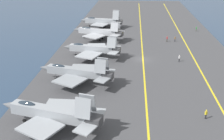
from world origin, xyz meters
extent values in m
plane|color=navy|center=(0.00, 0.00, 0.00)|extent=(2000.00, 2000.00, 0.00)
cube|color=#424244|center=(0.00, 0.00, 0.20)|extent=(211.96, 49.00, 0.40)
cube|color=yellow|center=(0.00, -13.48, 0.40)|extent=(190.76, 1.80, 0.01)
cube|color=yellow|center=(0.00, 0.00, 0.40)|extent=(190.77, 0.36, 0.01)
cube|color=#93999E|center=(-32.96, 15.45, 3.10)|extent=(4.84, 12.86, 1.76)
cone|color=#5B5E60|center=(-31.14, 22.67, 3.10)|extent=(2.21, 2.76, 1.67)
cube|color=#38383A|center=(-34.82, 8.05, 3.10)|extent=(2.47, 2.51, 1.50)
ellipsoid|color=#232D38|center=(-32.01, 19.23, 3.94)|extent=(1.70, 3.26, 0.97)
cube|color=#93999E|center=(-36.20, 15.82, 2.53)|extent=(6.77, 7.11, 0.28)
cube|color=#93999E|center=(-29.93, 14.24, 2.53)|extent=(4.72, 5.56, 0.28)
cube|color=#93999E|center=(-35.38, 9.62, 5.50)|extent=(1.49, 2.58, 3.00)
cube|color=#93999E|center=(-33.59, 9.17, 5.50)|extent=(1.49, 2.58, 3.00)
cube|color=#93999E|center=(-36.91, 9.12, 3.10)|extent=(3.55, 3.36, 0.20)
cube|color=#93999E|center=(-32.48, 8.00, 3.10)|extent=(2.97, 2.62, 0.20)
cylinder|color=#B2B2B7|center=(-31.80, 20.07, 1.31)|extent=(0.16, 0.16, 1.82)
cylinder|color=black|center=(-31.80, 20.07, 0.70)|extent=(0.36, 0.64, 0.60)
cylinder|color=#B2B2B7|center=(-34.47, 14.49, 1.31)|extent=(0.16, 0.16, 1.82)
cylinder|color=black|center=(-34.47, 14.49, 0.70)|extent=(0.36, 0.64, 0.60)
cylinder|color=#B2B2B7|center=(-32.08, 13.89, 1.31)|extent=(0.16, 0.16, 1.82)
cylinder|color=black|center=(-32.08, 13.89, 0.70)|extent=(0.36, 0.64, 0.60)
cube|color=gray|center=(-16.01, 14.82, 3.02)|extent=(4.49, 12.49, 1.64)
cone|color=#5B5E60|center=(-14.33, 21.85, 3.02)|extent=(2.06, 2.65, 1.56)
cube|color=#38383A|center=(-17.73, 7.61, 3.02)|extent=(2.30, 2.40, 1.39)
ellipsoid|color=#232D38|center=(-15.13, 18.50, 3.80)|extent=(1.58, 3.16, 0.90)
cube|color=gray|center=(-19.33, 15.17, 2.49)|extent=(6.90, 7.07, 0.28)
cube|color=gray|center=(-12.89, 13.64, 2.49)|extent=(5.03, 5.43, 0.28)
cube|color=gray|center=(-18.26, 9.12, 5.25)|extent=(1.40, 2.49, 2.79)
cube|color=gray|center=(-16.59, 8.72, 5.25)|extent=(1.40, 2.49, 2.79)
cube|color=gray|center=(-19.77, 8.62, 3.02)|extent=(3.51, 3.28, 0.20)
cube|color=gray|center=(-15.46, 7.59, 3.02)|extent=(2.94, 2.52, 0.20)
cylinder|color=#B2B2B7|center=(-14.94, 19.32, 1.30)|extent=(0.16, 0.16, 1.80)
cylinder|color=black|center=(-14.94, 19.32, 0.70)|extent=(0.35, 0.63, 0.60)
cylinder|color=#B2B2B7|center=(-17.42, 13.85, 1.30)|extent=(0.16, 0.16, 1.80)
cylinder|color=black|center=(-17.42, 13.85, 0.70)|extent=(0.35, 0.63, 0.60)
cylinder|color=#B2B2B7|center=(-15.19, 13.32, 1.30)|extent=(0.16, 0.16, 1.80)
cylinder|color=black|center=(-15.19, 13.32, 0.70)|extent=(0.35, 0.63, 0.60)
cube|color=#9EA3A8|center=(0.57, 13.76, 2.88)|extent=(3.19, 11.76, 1.68)
cone|color=#5B5E60|center=(1.45, 20.47, 2.88)|extent=(1.87, 2.39, 1.60)
cube|color=#38383A|center=(-0.33, 6.89, 2.88)|extent=(2.16, 2.12, 1.43)
ellipsoid|color=#232D38|center=(1.03, 17.27, 3.68)|extent=(1.29, 2.93, 0.92)
cube|color=#9EA3A8|center=(-3.06, 13.84, 2.33)|extent=(6.99, 6.71, 0.28)
cube|color=#9EA3A8|center=(4.10, 12.90, 2.33)|extent=(6.07, 5.63, 0.28)
cube|color=#9EA3A8|center=(-1.04, 8.26, 5.09)|extent=(1.14, 2.30, 2.71)
cube|color=#9EA3A8|center=(0.71, 8.03, 5.09)|extent=(1.14, 2.30, 2.71)
cube|color=#9EA3A8|center=(-2.49, 7.66, 2.88)|extent=(3.33, 2.94, 0.20)
cube|color=#9EA3A8|center=(1.95, 7.07, 2.88)|extent=(2.89, 2.32, 0.20)
cylinder|color=#B2B2B7|center=(1.14, 18.05, 1.22)|extent=(0.16, 0.16, 1.64)
cylinder|color=black|center=(1.14, 18.05, 0.70)|extent=(0.30, 0.62, 0.60)
cylinder|color=#B2B2B7|center=(-0.75, 12.74, 1.22)|extent=(0.16, 0.16, 1.64)
cylinder|color=black|center=(-0.75, 12.74, 0.70)|extent=(0.30, 0.62, 0.60)
cylinder|color=#B2B2B7|center=(1.58, 12.44, 1.22)|extent=(0.16, 0.16, 1.64)
cylinder|color=black|center=(1.58, 12.44, 0.70)|extent=(0.30, 0.62, 0.60)
cube|color=#A8AAAF|center=(17.88, 14.34, 3.05)|extent=(5.38, 12.75, 1.69)
cone|color=#5B5E60|center=(20.07, 21.46, 3.05)|extent=(2.25, 2.79, 1.60)
cube|color=#38383A|center=(15.64, 7.05, 3.05)|extent=(2.47, 2.56, 1.44)
ellipsoid|color=#232D38|center=(19.02, 18.06, 3.86)|extent=(1.80, 3.25, 0.93)
cube|color=#A8AAAF|center=(14.51, 14.92, 2.50)|extent=(7.22, 7.37, 0.28)
cube|color=#A8AAAF|center=(20.99, 12.93, 2.50)|extent=(5.38, 5.81, 0.28)
cube|color=#A8AAAF|center=(15.20, 8.63, 5.28)|extent=(1.54, 2.57, 2.73)
cube|color=#A8AAAF|center=(16.90, 8.11, 5.28)|extent=(1.54, 2.57, 2.73)
cube|color=#A8AAAF|center=(13.65, 8.20, 3.05)|extent=(3.60, 3.43, 0.20)
cube|color=#A8AAAF|center=(17.94, 6.89, 3.05)|extent=(3.08, 2.75, 0.20)
cylinder|color=#B2B2B7|center=(19.28, 18.89, 1.30)|extent=(0.16, 0.16, 1.81)
cylinder|color=black|center=(19.28, 18.89, 0.70)|extent=(0.39, 0.64, 0.60)
cylinder|color=#B2B2B7|center=(16.37, 13.44, 1.30)|extent=(0.16, 0.16, 1.81)
cylinder|color=black|center=(16.37, 13.44, 0.70)|extent=(0.39, 0.64, 0.60)
cylinder|color=#B2B2B7|center=(18.63, 12.75, 1.30)|extent=(0.16, 0.16, 1.81)
cylinder|color=black|center=(18.63, 12.75, 0.70)|extent=(0.39, 0.64, 0.60)
cube|color=#9EA3A8|center=(35.09, 15.12, 2.78)|extent=(3.29, 12.19, 1.78)
cone|color=#5B5E60|center=(35.98, 22.07, 2.78)|extent=(1.96, 2.48, 1.69)
cube|color=#38383A|center=(34.18, 8.00, 2.78)|extent=(2.27, 2.20, 1.51)
ellipsoid|color=#232D38|center=(35.55, 18.76, 3.63)|extent=(1.34, 3.03, 0.98)
cube|color=#9EA3A8|center=(31.65, 15.15, 2.21)|extent=(6.61, 6.70, 0.28)
cube|color=#9EA3A8|center=(38.42, 14.28, 2.21)|extent=(5.63, 5.77, 0.28)
cube|color=#9EA3A8|center=(33.42, 9.42, 5.37)|extent=(1.30, 2.39, 3.34)
cube|color=#9EA3A8|center=(35.27, 9.18, 5.37)|extent=(1.30, 2.39, 3.34)
cube|color=#9EA3A8|center=(31.97, 8.78, 2.78)|extent=(3.35, 3.01, 0.20)
cube|color=#9EA3A8|center=(36.51, 8.20, 2.78)|extent=(2.90, 2.41, 0.20)
cylinder|color=#B2B2B7|center=(35.66, 19.57, 1.15)|extent=(0.16, 0.16, 1.50)
cylinder|color=black|center=(35.66, 19.57, 0.70)|extent=(0.29, 0.62, 0.60)
cylinder|color=#B2B2B7|center=(33.70, 14.06, 1.15)|extent=(0.16, 0.16, 1.50)
cylinder|color=black|center=(33.70, 14.06, 0.70)|extent=(0.29, 0.62, 0.60)
cylinder|color=#B2B2B7|center=(36.16, 13.75, 1.15)|extent=(0.16, 0.16, 1.50)
cylinder|color=black|center=(36.16, 13.75, 0.70)|extent=(0.29, 0.62, 0.60)
cylinder|color=#232328|center=(-0.99, -9.22, 0.84)|extent=(0.24, 0.24, 0.89)
cube|color=white|center=(-0.99, -9.22, 1.60)|extent=(0.46, 0.45, 0.62)
sphere|color=tan|center=(-0.99, -9.22, 2.04)|extent=(0.22, 0.22, 0.22)
sphere|color=white|center=(-0.99, -9.22, 2.10)|extent=(0.24, 0.24, 0.24)
cylinder|color=#383328|center=(17.22, -7.98, 0.86)|extent=(0.24, 0.24, 0.92)
cube|color=red|center=(17.22, -7.98, 1.59)|extent=(0.41, 0.31, 0.54)
sphere|color=beige|center=(17.22, -7.98, 1.99)|extent=(0.22, 0.22, 0.22)
sphere|color=red|center=(17.22, -7.98, 2.05)|extent=(0.24, 0.24, 0.24)
cylinder|color=#4C473D|center=(31.54, -19.90, 0.81)|extent=(0.24, 0.24, 0.81)
cube|color=green|center=(31.54, -19.90, 1.50)|extent=(0.33, 0.42, 0.59)
sphere|color=#9E7051|center=(31.54, -19.90, 1.93)|extent=(0.22, 0.22, 0.22)
sphere|color=green|center=(31.54, -19.90, 1.99)|extent=(0.24, 0.24, 0.24)
cylinder|color=#232328|center=(17.53, -10.51, 0.82)|extent=(0.24, 0.24, 0.83)
cube|color=brown|center=(17.53, -10.51, 1.51)|extent=(0.44, 0.46, 0.55)
sphere|color=#9E7051|center=(17.53, -10.51, 1.91)|extent=(0.22, 0.22, 0.22)
sphere|color=brown|center=(17.53, -10.51, 1.97)|extent=(0.24, 0.24, 0.24)
cylinder|color=#232328|center=(-28.42, -9.67, 0.80)|extent=(0.24, 0.24, 0.81)
cube|color=yellow|center=(-28.42, -9.67, 1.50)|extent=(0.42, 0.46, 0.58)
sphere|color=tan|center=(-28.42, -9.67, 1.91)|extent=(0.22, 0.22, 0.22)
sphere|color=yellow|center=(-28.42, -9.67, 1.97)|extent=(0.24, 0.24, 0.24)
camera|label=1|loc=(-69.83, 2.76, 25.55)|focal=45.00mm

